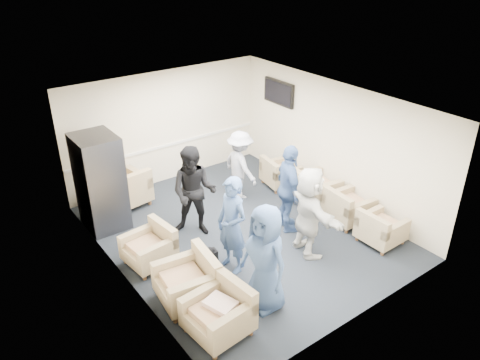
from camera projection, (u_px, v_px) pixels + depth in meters
floor at (241, 232)px, 9.51m from camera, size 6.00×6.00×0.00m
ceiling at (242, 104)px, 8.28m from camera, size 6.00×6.00×0.00m
back_wall at (166, 127)px, 11.04m from camera, size 5.00×0.02×2.70m
front_wall at (365, 247)px, 6.75m from camera, size 5.00×0.02×2.70m
left_wall at (118, 213)px, 7.58m from camera, size 0.02×6.00×2.70m
right_wall at (333, 143)px, 10.21m from camera, size 0.02×6.00×2.70m
chair_rail at (168, 145)px, 11.23m from camera, size 4.98×0.04×0.06m
tv at (279, 93)px, 11.15m from camera, size 0.10×1.00×0.58m
armchair_left_near at (221, 314)px, 6.96m from camera, size 0.93×0.93×0.68m
armchair_left_mid at (190, 282)px, 7.58m from camera, size 0.99×0.99×0.71m
armchair_left_far at (151, 248)px, 8.48m from camera, size 0.87×0.87×0.63m
armchair_right_near at (379, 230)px, 9.04m from camera, size 0.77×0.77×0.61m
armchair_right_midnear at (346, 208)px, 9.72m from camera, size 0.88×0.88×0.65m
armchair_right_midfar at (312, 190)px, 10.35m from camera, size 0.99×0.99×0.72m
armchair_right_far at (279, 174)px, 11.17m from camera, size 0.87×0.87×0.61m
armchair_corner at (126, 191)px, 10.30m from camera, size 1.05×1.05×0.75m
vending_machine at (100, 182)px, 9.33m from camera, size 0.80×0.94×1.98m
backpack at (210, 257)px, 8.39m from camera, size 0.27×0.21×0.43m
pillow at (220, 305)px, 6.87m from camera, size 0.45×0.52×0.13m
person_front_left at (265, 259)px, 7.21m from camera, size 0.64×0.93×1.83m
person_mid_left at (232, 225)px, 8.07m from camera, size 0.50×0.70×1.81m
person_back_left at (194, 192)px, 9.08m from camera, size 1.15×1.13×1.87m
person_back_right at (240, 165)px, 10.45m from camera, size 0.62×1.05×1.60m
person_mid_right at (289, 189)px, 9.21m from camera, size 0.84×1.17×1.84m
person_front_right at (309, 212)px, 8.52m from camera, size 0.91×1.71×1.76m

